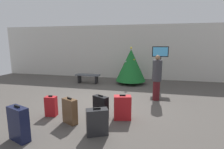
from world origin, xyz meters
TOP-DOWN VIEW (x-y plane):
  - ground_plane at (0.00, 0.00)m, footprint 16.00×16.00m
  - back_wall at (0.00, 4.95)m, footprint 16.00×0.20m
  - holiday_tree at (0.76, 3.48)m, footprint 1.58×1.58m
  - flight_info_kiosk at (2.20, 2.72)m, footprint 0.74×0.12m
  - waiting_bench at (-1.51, 3.08)m, footprint 1.30×0.44m
  - traveller_0 at (2.04, 0.94)m, footprint 0.48×0.48m
  - suitcase_0 at (0.64, -2.04)m, footprint 0.56×0.44m
  - suitcase_1 at (0.42, -1.01)m, footprint 0.52×0.40m
  - suitcase_2 at (-0.26, -1.62)m, footprint 0.48×0.37m
  - suitcase_3 at (-1.03, -1.28)m, footprint 0.34×0.24m
  - suitcase_4 at (-0.97, -2.65)m, footprint 0.56×0.39m
  - suitcase_5 at (1.07, -1.05)m, footprint 0.53×0.37m

SIDE VIEW (x-z plane):
  - ground_plane at x=0.00m, z-range 0.00..0.00m
  - suitcase_3 at x=-1.03m, z-range -0.02..0.61m
  - suitcase_1 at x=0.42m, z-range -0.02..0.64m
  - suitcase_0 at x=0.64m, z-range -0.02..0.65m
  - suitcase_2 at x=-0.26m, z-range -0.02..0.70m
  - suitcase_5 at x=1.07m, z-range -0.02..0.71m
  - waiting_bench at x=-1.51m, z-range 0.11..0.59m
  - suitcase_4 at x=-0.97m, z-range -0.02..0.80m
  - traveller_0 at x=2.04m, z-range 0.05..1.75m
  - holiday_tree at x=0.76m, z-range 0.02..1.98m
  - flight_info_kiosk at x=2.20m, z-range 0.35..2.34m
  - back_wall at x=0.00m, z-range 0.00..3.21m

